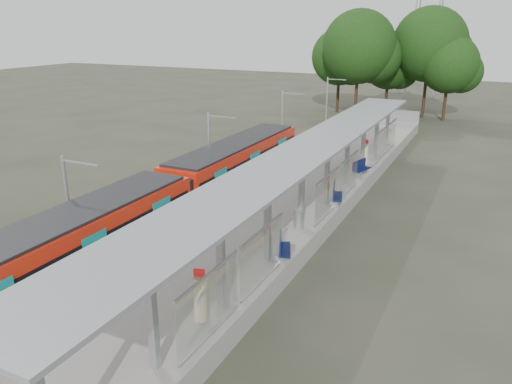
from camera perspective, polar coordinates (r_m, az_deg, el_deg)
trackbed at (r=33.26m, az=-1.67°, el=0.09°), size 3.00×70.00×0.24m
platform at (r=31.41m, az=5.62°, el=-0.40°), size 6.00×50.00×1.00m
tactile_strip at (r=32.17m, az=1.40°, el=1.11°), size 0.60×50.00×0.02m
end_fence at (r=54.58m, az=15.03°, el=8.49°), size 6.00×0.10×1.20m
train at (r=26.37m, az=-9.55°, el=-0.81°), size 2.74×27.60×3.62m
canopy at (r=26.38m, az=6.22°, el=4.23°), size 3.27×38.00×3.66m
tree_cluster at (r=61.99m, az=15.33°, el=15.17°), size 19.43×12.72×12.66m
catenary_masts at (r=32.45m, az=-5.23°, el=4.68°), size 2.08×48.16×5.40m
bench_near at (r=21.77m, az=3.09°, el=-6.31°), size 1.04×1.62×1.06m
bench_mid at (r=28.43m, az=9.13°, el=-0.26°), size 0.97×1.79×1.17m
bench_far at (r=34.03m, az=11.88°, el=2.72°), size 0.92×1.72×1.12m
info_pillar_near at (r=17.55m, az=-6.40°, el=-11.96°), size 0.44×0.44×1.96m
info_pillar_far at (r=36.96m, az=12.36°, el=4.29°), size 0.42×0.42×1.85m
litter_bin at (r=25.01m, az=4.90°, el=-3.04°), size 0.52×0.52×1.02m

